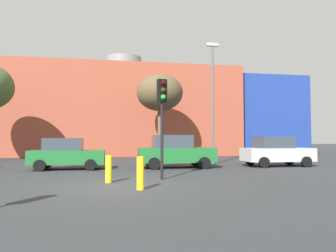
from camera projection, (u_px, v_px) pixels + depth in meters
name	position (u px, v px, depth m)	size (l,w,h in m)	color
ground_plane	(116.00, 186.00, 10.50)	(200.00, 200.00, 0.00)	#2D3033
building_backdrop	(124.00, 115.00, 35.28)	(38.97, 13.07, 11.00)	#9E4733
parked_car_1	(67.00, 154.00, 16.40)	(3.83, 1.88, 1.66)	#1E662D
parked_car_2	(175.00, 152.00, 17.38)	(4.24, 2.08, 1.84)	#1E662D
parked_car_3	(276.00, 152.00, 18.41)	(4.05, 1.99, 1.75)	silver
traffic_light_island	(162.00, 106.00, 12.29)	(0.41, 0.40, 3.98)	black
bare_tree_0	(160.00, 93.00, 25.80)	(3.85, 3.85, 7.05)	brown
bollard_yellow_0	(109.00, 169.00, 11.33)	(0.24, 0.24, 0.99)	yellow
bollard_yellow_1	(140.00, 173.00, 9.71)	(0.24, 0.24, 1.03)	yellow
street_lamp	(213.00, 95.00, 20.46)	(0.80, 0.24, 8.01)	#59595E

